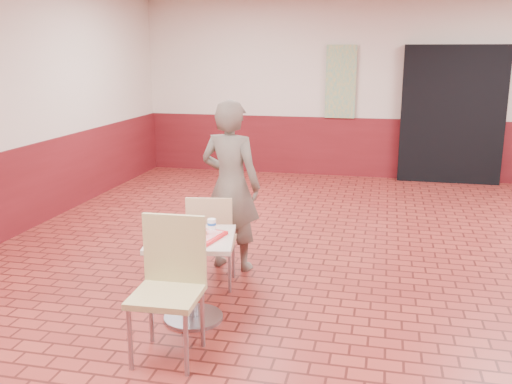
% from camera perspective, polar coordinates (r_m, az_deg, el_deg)
% --- Properties ---
extents(room_shell, '(8.01, 10.01, 3.01)m').
position_cam_1_polar(room_shell, '(4.82, 10.82, 6.66)').
color(room_shell, maroon).
rests_on(room_shell, ground).
extents(wainscot_band, '(8.00, 10.00, 1.00)m').
position_cam_1_polar(wainscot_band, '(5.03, 10.31, -4.70)').
color(wainscot_band, '#581015').
rests_on(wainscot_band, ground).
extents(corridor_doorway, '(1.60, 0.22, 2.20)m').
position_cam_1_polar(corridor_doorway, '(9.76, 19.01, 7.30)').
color(corridor_doorway, black).
rests_on(corridor_doorway, ground).
extents(promo_poster, '(0.50, 0.03, 1.20)m').
position_cam_1_polar(promo_poster, '(9.76, 8.47, 10.84)').
color(promo_poster, gray).
rests_on(promo_poster, wainscot_band).
extents(main_table, '(0.65, 0.65, 0.69)m').
position_cam_1_polar(main_table, '(4.52, -6.41, -7.19)').
color(main_table, beige).
rests_on(main_table, ground).
extents(chair_main_front, '(0.47, 0.47, 0.98)m').
position_cam_1_polar(chair_main_front, '(4.03, -8.61, -8.67)').
color(chair_main_front, tan).
rests_on(chair_main_front, ground).
extents(chair_main_back, '(0.46, 0.46, 0.87)m').
position_cam_1_polar(chair_main_back, '(5.09, -4.50, -4.48)').
color(chair_main_back, tan).
rests_on(chair_main_back, ground).
extents(customer, '(0.67, 0.50, 1.66)m').
position_cam_1_polar(customer, '(5.49, -2.54, 0.62)').
color(customer, '#62584C').
rests_on(customer, ground).
extents(serving_tray, '(0.46, 0.36, 0.03)m').
position_cam_1_polar(serving_tray, '(4.44, -6.50, -4.30)').
color(serving_tray, red).
rests_on(serving_tray, main_table).
extents(ring_donut, '(0.14, 0.14, 0.03)m').
position_cam_1_polar(ring_donut, '(4.50, -7.99, -3.69)').
color(ring_donut, gold).
rests_on(ring_donut, serving_tray).
extents(long_john_donut, '(0.15, 0.10, 0.04)m').
position_cam_1_polar(long_john_donut, '(4.41, -5.69, -3.95)').
color(long_john_donut, '#B86835').
rests_on(long_john_donut, serving_tray).
extents(paper_cup, '(0.07, 0.07, 0.09)m').
position_cam_1_polar(paper_cup, '(4.50, -4.45, -3.23)').
color(paper_cup, white).
rests_on(paper_cup, serving_tray).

